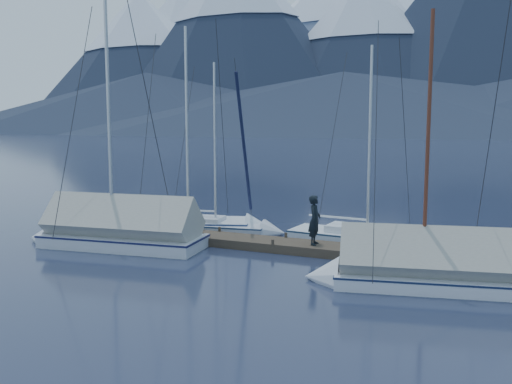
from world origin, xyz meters
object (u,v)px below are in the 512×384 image
at_px(sailboat_covered_far, 109,233).
at_px(sailboat_open_mid, 225,229).
at_px(sailboat_open_left, 200,226).
at_px(sailboat_open_right, 378,241).
at_px(sailboat_covered_near, 418,272).
at_px(person, 315,220).

bearing_deg(sailboat_covered_far, sailboat_open_mid, 56.57).
bearing_deg(sailboat_open_mid, sailboat_open_left, 178.65).
relative_size(sailboat_open_left, sailboat_open_right, 1.16).
height_order(sailboat_open_right, sailboat_covered_far, sailboat_covered_far).
xyz_separation_m(sailboat_open_left, sailboat_covered_far, (-1.59, -4.43, 0.34)).
distance_m(sailboat_open_left, sailboat_open_right, 8.16).
xyz_separation_m(sailboat_covered_near, sailboat_covered_far, (-11.95, 0.57, 0.07)).
distance_m(sailboat_open_left, sailboat_open_mid, 1.32).
bearing_deg(person, sailboat_covered_far, 99.49).
relative_size(sailboat_open_mid, person, 4.45).
bearing_deg(sailboat_open_mid, person, -24.11).
bearing_deg(sailboat_open_left, sailboat_covered_far, -109.72).
xyz_separation_m(sailboat_open_left, sailboat_open_right, (8.16, 0.18, -0.02)).
bearing_deg(sailboat_open_mid, sailboat_open_right, 1.74).
height_order(sailboat_open_mid, sailboat_covered_near, sailboat_covered_near).
height_order(sailboat_open_left, sailboat_open_right, sailboat_open_left).
height_order(sailboat_open_left, sailboat_covered_near, sailboat_open_left).
height_order(sailboat_covered_near, sailboat_covered_far, sailboat_covered_far).
xyz_separation_m(sailboat_covered_near, person, (-4.13, 2.76, 0.82)).
height_order(sailboat_open_right, person, sailboat_open_right).
height_order(sailboat_open_left, sailboat_open_mid, sailboat_open_left).
relative_size(sailboat_open_right, sailboat_covered_near, 0.97).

